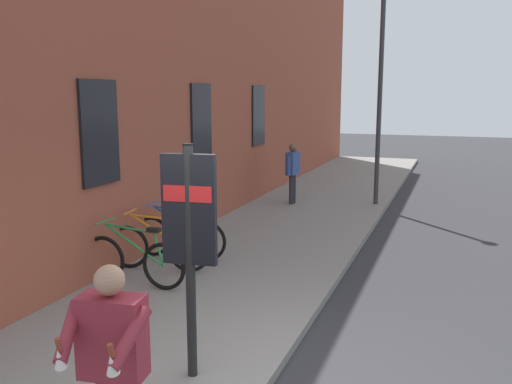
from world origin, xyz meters
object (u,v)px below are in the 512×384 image
Objects in this scene: bicycle_under_window at (179,237)px; pedestrian_crossing_street at (293,167)px; bicycle_far_end at (159,247)px; transit_info_sign at (189,225)px; bicycle_end_of_row at (134,261)px; tourist_with_hotdogs at (111,351)px; street_lamp at (380,80)px.

pedestrian_crossing_street is at bearing -5.06° from bicycle_under_window.
bicycle_under_window is (0.69, -0.01, 0.00)m from bicycle_far_end.
transit_info_sign is at bearing -149.85° from bicycle_under_window.
transit_info_sign is (-2.09, -2.04, 1.21)m from bicycle_end_of_row.
bicycle_far_end is 0.69m from bicycle_under_window.
bicycle_under_window is 5.63m from tourist_with_hotdogs.
bicycle_end_of_row is 1.00× the size of bicycle_under_window.
bicycle_under_window is at bearing 23.52° from tourist_with_hotdogs.
tourist_with_hotdogs is 11.42m from street_lamp.
bicycle_far_end is at bearing 26.78° from tourist_with_hotdogs.
bicycle_far_end is 1.05× the size of tourist_with_hotdogs.
bicycle_far_end is 0.73× the size of transit_info_sign.
street_lamp is (6.08, -2.54, 2.81)m from bicycle_under_window.
transit_info_sign is at bearing -135.59° from bicycle_end_of_row.
bicycle_under_window is at bearing 30.15° from transit_info_sign.
pedestrian_crossing_street is at bearing 109.82° from street_lamp.
bicycle_under_window is at bearing 174.94° from pedestrian_crossing_street.
transit_info_sign is (-3.55, -2.06, 1.21)m from bicycle_under_window.
street_lamp reaches higher than bicycle_far_end.
bicycle_under_window is (1.46, 0.02, 0.00)m from bicycle_end_of_row.
tourist_with_hotdogs is (-10.46, -1.76, 0.07)m from pedestrian_crossing_street.
pedestrian_crossing_street is at bearing -3.82° from bicycle_end_of_row.
pedestrian_crossing_street is (8.89, 1.59, -0.63)m from transit_info_sign.
tourist_with_hotdogs reaches higher than bicycle_end_of_row.
bicycle_under_window is 1.06× the size of tourist_with_hotdogs.
bicycle_far_end and bicycle_under_window have the same top height.
bicycle_under_window is 5.39m from pedestrian_crossing_street.
bicycle_under_window is at bearing 0.73° from bicycle_end_of_row.
pedestrian_crossing_street is (6.03, -0.48, 0.58)m from bicycle_far_end.
pedestrian_crossing_street is at bearing 10.14° from transit_info_sign.
bicycle_under_window is 1.11× the size of pedestrian_crossing_street.
bicycle_end_of_row is 0.77m from bicycle_far_end.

